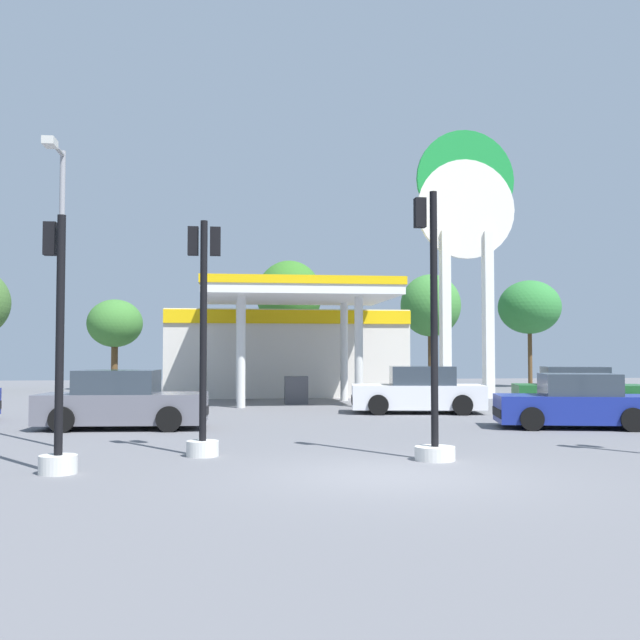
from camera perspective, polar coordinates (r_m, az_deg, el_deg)
The scene contains 15 objects.
ground_plane at distance 12.58m, azimuth 5.42°, elevation -11.77°, with size 90.00×90.00×0.00m, color slate.
gas_station at distance 34.86m, azimuth -2.60°, elevation -2.07°, with size 11.02×11.90×4.79m.
station_pole_sign at distance 34.42m, azimuth 11.08°, elevation 7.03°, with size 4.49×0.56×12.08m.
car_0 at distance 21.34m, azimuth 18.89°, elevation -6.05°, with size 4.36×2.55×1.46m.
car_2 at distance 20.71m, azimuth -14.88°, elevation -6.08°, with size 4.48×2.23×1.56m.
car_3 at distance 27.19m, azimuth 19.15°, elevation -5.17°, with size 4.63×2.75×1.55m.
car_4 at distance 25.43m, azimuth 7.50°, elevation -5.46°, with size 4.62×2.51×1.58m.
traffic_signal_0 at distance 13.35m, azimuth -19.41°, elevation -4.93°, with size 0.64×0.67×4.36m.
traffic_signal_1 at distance 14.32m, azimuth 8.61°, elevation -4.37°, with size 0.76×0.76×5.11m.
traffic_signal_2 at distance 14.90m, azimuth -8.91°, elevation -2.99°, with size 0.65×0.67×4.64m.
tree_1 at distance 41.88m, azimuth -15.40°, elevation -0.29°, with size 2.97×2.97×4.92m.
tree_2 at distance 41.52m, azimuth -2.37°, elevation 1.86°, with size 3.64×3.64×7.16m.
tree_3 at distance 42.23m, azimuth 8.45°, elevation 1.07°, with size 3.37×3.37×6.43m.
tree_4 at distance 45.72m, azimuth 15.71°, elevation 0.94°, with size 3.66×3.66×6.31m.
corner_streetlamp at distance 17.00m, azimuth -19.32°, elevation 4.00°, with size 0.24×1.48×6.45m.
Camera 1 is at (-2.65, -12.13, 2.02)m, focal length 41.89 mm.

